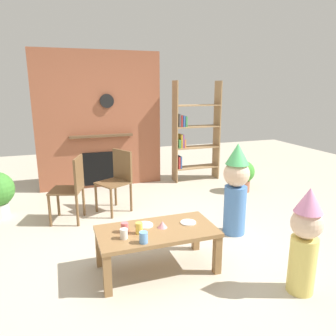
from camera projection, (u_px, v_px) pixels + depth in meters
The scene contains 17 objects.
ground_plane at pixel (167, 244), 3.79m from camera, with size 12.00×12.00×0.00m, color #BCB29E.
brick_fireplace_feature at pixel (100, 121), 5.76m from camera, with size 2.20×0.28×2.40m.
bookshelf at pixel (193, 135), 6.20m from camera, with size 0.90×0.28×1.90m.
coffee_table at pixel (157, 236), 3.19m from camera, with size 1.16×0.61×0.44m.
paper_cup_near_left at pixel (124, 234), 2.97m from camera, with size 0.07×0.07×0.10m, color silver.
paper_cup_near_right at pixel (125, 227), 3.11m from camera, with size 0.07×0.07×0.10m, color #E5666B.
paper_cup_center at pixel (144, 237), 2.89m from camera, with size 0.08×0.08×0.11m, color #669EE0.
paper_cup_far_left at pixel (139, 228), 3.08m from camera, with size 0.07×0.07×0.11m, color #F2CC4C.
paper_plate_front at pixel (144, 225), 3.26m from camera, with size 0.18×0.18×0.01m, color white.
paper_plate_rear at pixel (188, 222), 3.32m from camera, with size 0.16×0.16×0.01m, color white.
birthday_cake_slice at pixel (162, 224), 3.21m from camera, with size 0.10×0.10×0.07m, color pink.
table_fork at pixel (124, 225), 3.26m from camera, with size 0.15×0.02×0.01m, color silver.
child_with_cone_hat at pixel (305, 238), 2.81m from camera, with size 0.27×0.27×0.98m.
child_in_pink at pixel (236, 187), 3.95m from camera, with size 0.32×0.32×1.15m.
dining_chair_left at pixel (73, 185), 4.34m from camera, with size 0.50×0.50×0.90m.
dining_chair_middle at pixel (118, 177), 4.73m from camera, with size 0.54×0.54×0.90m.
potted_plant_tall at pixel (244, 174), 5.62m from camera, with size 0.37×0.37×0.55m.
Camera 1 is at (-1.13, -3.27, 1.80)m, focal length 34.58 mm.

